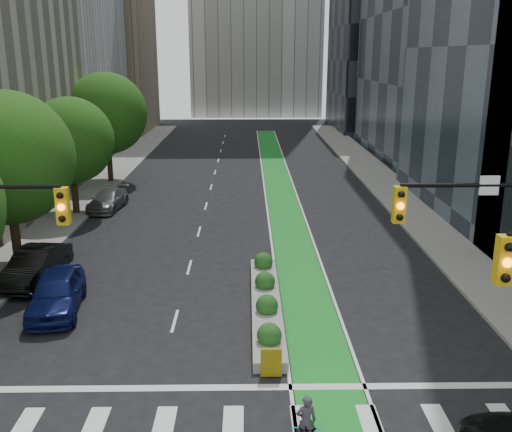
{
  "coord_description": "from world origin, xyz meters",
  "views": [
    {
      "loc": [
        0.45,
        -14.89,
        10.31
      ],
      "look_at": [
        0.84,
        10.83,
        3.0
      ],
      "focal_mm": 40.0,
      "sensor_mm": 36.0,
      "label": 1
    }
  ],
  "objects_px": {
    "median_planter": "(266,301)",
    "parked_car_left_far": "(108,200)",
    "cyclist": "(306,421)",
    "bicycle": "(306,432)",
    "parked_car_left_mid": "(35,266)",
    "parked_car_left_near": "(57,292)"
  },
  "relations": [
    {
      "from": "median_planter",
      "to": "parked_car_left_far",
      "type": "height_order",
      "value": "parked_car_left_far"
    },
    {
      "from": "median_planter",
      "to": "parked_car_left_near",
      "type": "distance_m",
      "value": 8.7
    },
    {
      "from": "cyclist",
      "to": "median_planter",
      "type": "bearing_deg",
      "value": -89.95
    },
    {
      "from": "bicycle",
      "to": "cyclist",
      "type": "height_order",
      "value": "cyclist"
    },
    {
      "from": "parked_car_left_near",
      "to": "parked_car_left_far",
      "type": "bearing_deg",
      "value": 88.1
    },
    {
      "from": "parked_car_left_near",
      "to": "parked_car_left_far",
      "type": "xyz_separation_m",
      "value": [
        -1.69,
        16.23,
        -0.15
      ]
    },
    {
      "from": "bicycle",
      "to": "parked_car_left_far",
      "type": "distance_m",
      "value": 27.46
    },
    {
      "from": "parked_car_left_mid",
      "to": "cyclist",
      "type": "bearing_deg",
      "value": -39.63
    },
    {
      "from": "parked_car_left_near",
      "to": "parked_car_left_mid",
      "type": "height_order",
      "value": "parked_car_left_near"
    },
    {
      "from": "cyclist",
      "to": "parked_car_left_far",
      "type": "xyz_separation_m",
      "value": [
        -11.18,
        24.92,
        -0.1
      ]
    },
    {
      "from": "parked_car_left_far",
      "to": "parked_car_left_near",
      "type": "bearing_deg",
      "value": -78.28
    },
    {
      "from": "parked_car_left_near",
      "to": "parked_car_left_mid",
      "type": "distance_m",
      "value": 3.79
    },
    {
      "from": "cyclist",
      "to": "parked_car_left_mid",
      "type": "distance_m",
      "value": 16.55
    },
    {
      "from": "bicycle",
      "to": "parked_car_left_mid",
      "type": "bearing_deg",
      "value": 138.08
    },
    {
      "from": "median_planter",
      "to": "bicycle",
      "type": "bearing_deg",
      "value": -84.84
    },
    {
      "from": "median_planter",
      "to": "parked_car_left_mid",
      "type": "xyz_separation_m",
      "value": [
        -10.7,
        3.22,
        0.42
      ]
    },
    {
      "from": "cyclist",
      "to": "parked_car_left_far",
      "type": "distance_m",
      "value": 27.31
    },
    {
      "from": "bicycle",
      "to": "parked_car_left_far",
      "type": "xyz_separation_m",
      "value": [
        -11.18,
        25.08,
        0.11
      ]
    },
    {
      "from": "cyclist",
      "to": "parked_car_left_far",
      "type": "height_order",
      "value": "cyclist"
    },
    {
      "from": "bicycle",
      "to": "cyclist",
      "type": "relative_size",
      "value": 1.38
    },
    {
      "from": "bicycle",
      "to": "parked_car_left_mid",
      "type": "xyz_separation_m",
      "value": [
        -11.5,
        12.07,
        0.23
      ]
    },
    {
      "from": "parked_car_left_far",
      "to": "parked_car_left_mid",
      "type": "bearing_deg",
      "value": -85.65
    }
  ]
}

